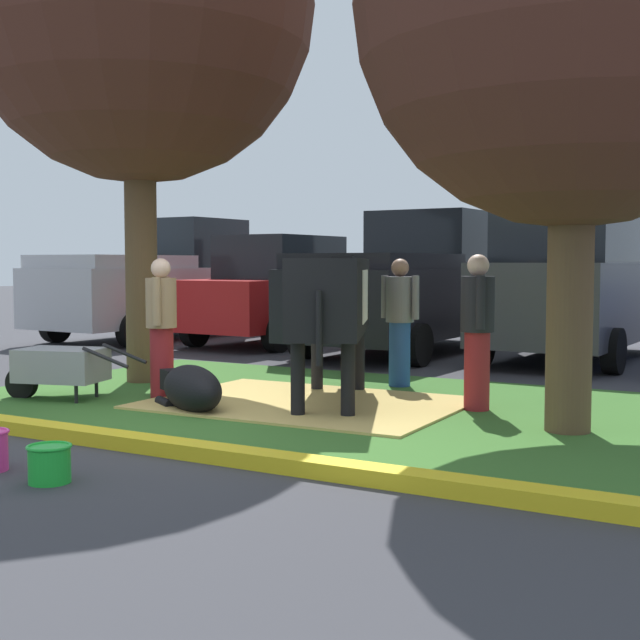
# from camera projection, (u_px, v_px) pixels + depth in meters

# --- Properties ---
(ground_plane) EXTENTS (80.00, 80.00, 0.00)m
(ground_plane) POSITION_uv_depth(u_px,v_px,m) (189.00, 427.00, 7.99)
(ground_plane) COLOR #38383D
(grass_island) EXTENTS (7.81, 5.03, 0.02)m
(grass_island) POSITION_uv_depth(u_px,v_px,m) (316.00, 403.00, 9.24)
(grass_island) COLOR #386B28
(grass_island) RESTS_ON ground
(curb_yellow) EXTENTS (9.01, 0.24, 0.12)m
(curb_yellow) POSITION_uv_depth(u_px,v_px,m) (150.00, 444.00, 6.93)
(curb_yellow) COLOR yellow
(curb_yellow) RESTS_ON ground
(hay_bedding) EXTENTS (3.26, 2.48, 0.04)m
(hay_bedding) POSITION_uv_depth(u_px,v_px,m) (306.00, 404.00, 9.14)
(hay_bedding) COLOR tan
(hay_bedding) RESTS_ON ground
(shade_tree_left) EXTENTS (4.38, 4.38, 6.89)m
(shade_tree_left) POSITION_uv_depth(u_px,v_px,m) (138.00, 6.00, 10.59)
(shade_tree_left) COLOR brown
(shade_tree_left) RESTS_ON ground
(shade_tree_right) EXTENTS (3.87, 3.87, 5.69)m
(shade_tree_right) POSITION_uv_depth(u_px,v_px,m) (576.00, 6.00, 7.43)
(shade_tree_right) COLOR brown
(shade_tree_right) RESTS_ON ground
(cow_holstein) EXTENTS (1.66, 2.98, 1.61)m
(cow_holstein) POSITION_uv_depth(u_px,v_px,m) (332.00, 297.00, 9.25)
(cow_holstein) COLOR black
(cow_holstein) RESTS_ON ground
(calf_lying) EXTENTS (1.28, 0.98, 0.48)m
(calf_lying) POSITION_uv_depth(u_px,v_px,m) (191.00, 388.00, 8.79)
(calf_lying) COLOR black
(calf_lying) RESTS_ON ground
(person_handler) EXTENTS (0.34, 0.48, 1.57)m
(person_handler) POSITION_uv_depth(u_px,v_px,m) (161.00, 324.00, 9.54)
(person_handler) COLOR maroon
(person_handler) RESTS_ON ground
(person_visitor_near) EXTENTS (0.34, 0.48, 1.61)m
(person_visitor_near) POSITION_uv_depth(u_px,v_px,m) (477.00, 328.00, 8.73)
(person_visitor_near) COLOR maroon
(person_visitor_near) RESTS_ON ground
(person_visitor_far) EXTENTS (0.53, 0.34, 1.57)m
(person_visitor_far) POSITION_uv_depth(u_px,v_px,m) (400.00, 319.00, 10.43)
(person_visitor_far) COLOR #23478C
(person_visitor_far) RESTS_ON ground
(wheelbarrow) EXTENTS (1.61, 0.89, 0.63)m
(wheelbarrow) POSITION_uv_depth(u_px,v_px,m) (59.00, 366.00, 9.47)
(wheelbarrow) COLOR gray
(wheelbarrow) RESTS_ON ground
(bucket_green) EXTENTS (0.31, 0.31, 0.27)m
(bucket_green) POSITION_uv_depth(u_px,v_px,m) (49.00, 463.00, 5.95)
(bucket_green) COLOR green
(bucket_green) RESTS_ON ground
(pickup_truck_maroon) EXTENTS (2.37, 5.47, 2.42)m
(pickup_truck_maroon) POSITION_uv_depth(u_px,v_px,m) (161.00, 283.00, 17.34)
(pickup_truck_maroon) COLOR #B7B7BC
(pickup_truck_maroon) RESTS_ON ground
(sedan_red) EXTENTS (2.15, 4.46, 2.02)m
(sedan_red) POSITION_uv_depth(u_px,v_px,m) (281.00, 291.00, 16.19)
(sedan_red) COLOR red
(sedan_red) RESTS_ON ground
(pickup_truck_black) EXTENTS (2.37, 5.47, 2.42)m
(pickup_truck_black) POSITION_uv_depth(u_px,v_px,m) (412.00, 287.00, 14.61)
(pickup_truck_black) COLOR black
(pickup_truck_black) RESTS_ON ground
(suv_dark_grey) EXTENTS (2.25, 4.67, 2.52)m
(suv_dark_grey) POSITION_uv_depth(u_px,v_px,m) (575.00, 279.00, 13.40)
(suv_dark_grey) COLOR #3D3D42
(suv_dark_grey) RESTS_ON ground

